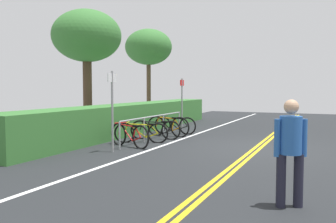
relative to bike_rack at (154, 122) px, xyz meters
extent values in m
cube|color=#232628|center=(-0.34, -3.56, -0.63)|extent=(31.85, 12.69, 0.05)
cube|color=gold|center=(-0.34, -3.64, -0.60)|extent=(28.66, 0.10, 0.00)
cube|color=gold|center=(-0.34, -3.48, -0.60)|extent=(28.66, 0.10, 0.00)
cube|color=white|center=(-0.34, -0.84, -0.60)|extent=(28.66, 0.12, 0.00)
cylinder|color=#9EA0A5|center=(-2.24, 0.00, -0.21)|extent=(0.05, 0.05, 0.80)
cylinder|color=#9EA0A5|center=(-0.75, 0.00, -0.21)|extent=(0.05, 0.05, 0.80)
cylinder|color=#9EA0A5|center=(0.75, 0.00, -0.21)|extent=(0.05, 0.05, 0.80)
cylinder|color=#9EA0A5|center=(2.24, 0.00, -0.21)|extent=(0.05, 0.05, 0.80)
cylinder|color=#9EA0A5|center=(0.00, 0.00, 0.19)|extent=(4.48, 0.04, 0.04)
torus|color=black|center=(-1.53, 0.48, -0.27)|extent=(0.30, 0.69, 0.72)
torus|color=black|center=(-1.87, -0.48, -0.27)|extent=(0.30, 0.69, 0.72)
cylinder|color=red|center=(-1.66, 0.12, -0.19)|extent=(0.23, 0.56, 0.49)
cylinder|color=red|center=(-1.68, 0.05, 0.02)|extent=(0.27, 0.67, 0.07)
cylinder|color=red|center=(-1.77, -0.21, -0.21)|extent=(0.09, 0.17, 0.44)
cylinder|color=red|center=(-1.81, -0.32, -0.35)|extent=(0.16, 0.36, 0.18)
cylinder|color=red|center=(-1.84, -0.38, -0.13)|extent=(0.12, 0.25, 0.30)
cylinder|color=red|center=(-1.54, 0.43, -0.12)|extent=(0.08, 0.14, 0.33)
cube|color=black|center=(-1.80, -0.27, 0.04)|extent=(0.14, 0.22, 0.05)
cylinder|color=red|center=(-1.56, 0.38, 0.09)|extent=(0.44, 0.18, 0.03)
torus|color=black|center=(-1.05, 0.55, -0.30)|extent=(0.28, 0.66, 0.68)
torus|color=black|center=(-0.70, -0.47, -0.30)|extent=(0.28, 0.66, 0.68)
cylinder|color=yellow|center=(-0.92, 0.17, -0.22)|extent=(0.24, 0.59, 0.46)
cylinder|color=yellow|center=(-0.90, 0.10, -0.02)|extent=(0.28, 0.71, 0.07)
cylinder|color=yellow|center=(-0.80, -0.18, -0.23)|extent=(0.09, 0.18, 0.41)
cylinder|color=yellow|center=(-0.76, -0.29, -0.36)|extent=(0.16, 0.38, 0.17)
cylinder|color=yellow|center=(-0.73, -0.36, -0.16)|extent=(0.12, 0.26, 0.29)
cylinder|color=yellow|center=(-1.03, 0.50, -0.15)|extent=(0.08, 0.15, 0.31)
cube|color=black|center=(-0.77, -0.25, 0.00)|extent=(0.14, 0.22, 0.05)
cylinder|color=yellow|center=(-1.02, 0.45, 0.05)|extent=(0.44, 0.18, 0.03)
torus|color=black|center=(-0.09, 0.50, -0.29)|extent=(0.23, 0.67, 0.68)
torus|color=black|center=(0.18, -0.54, -0.29)|extent=(0.23, 0.67, 0.68)
cylinder|color=black|center=(0.01, 0.11, -0.22)|extent=(0.19, 0.61, 0.47)
cylinder|color=black|center=(0.03, 0.04, -0.01)|extent=(0.22, 0.72, 0.07)
cylinder|color=black|center=(0.10, -0.24, -0.23)|extent=(0.08, 0.18, 0.42)
cylinder|color=black|center=(0.13, -0.36, -0.36)|extent=(0.13, 0.39, 0.17)
cylinder|color=black|center=(0.15, -0.43, -0.16)|extent=(0.10, 0.27, 0.29)
cylinder|color=black|center=(-0.08, 0.45, -0.15)|extent=(0.07, 0.15, 0.31)
cube|color=black|center=(0.12, -0.31, 0.00)|extent=(0.13, 0.21, 0.05)
cylinder|color=black|center=(-0.07, 0.40, 0.05)|extent=(0.45, 0.14, 0.03)
torus|color=black|center=(0.97, 0.39, -0.26)|extent=(0.10, 0.76, 0.75)
torus|color=black|center=(0.91, -0.57, -0.26)|extent=(0.10, 0.76, 0.75)
cylinder|color=orange|center=(0.94, 0.03, -0.17)|extent=(0.07, 0.56, 0.52)
cylinder|color=orange|center=(0.94, -0.03, 0.06)|extent=(0.08, 0.66, 0.07)
cylinder|color=orange|center=(0.93, -0.30, -0.19)|extent=(0.05, 0.16, 0.46)
cylinder|color=orange|center=(0.92, -0.40, -0.33)|extent=(0.06, 0.35, 0.19)
cylinder|color=orange|center=(0.91, -0.47, -0.11)|extent=(0.05, 0.24, 0.32)
cylinder|color=orange|center=(0.96, 0.34, -0.09)|extent=(0.04, 0.13, 0.34)
cube|color=black|center=(0.92, -0.36, 0.07)|extent=(0.09, 0.20, 0.05)
cylinder|color=orange|center=(0.96, 0.29, 0.13)|extent=(0.46, 0.06, 0.03)
torus|color=black|center=(1.69, 0.47, -0.29)|extent=(0.08, 0.68, 0.68)
torus|color=black|center=(1.73, -0.55, -0.29)|extent=(0.08, 0.68, 0.68)
cylinder|color=black|center=(1.70, 0.09, -0.21)|extent=(0.06, 0.59, 0.47)
cylinder|color=black|center=(1.71, 0.02, -0.01)|extent=(0.06, 0.70, 0.07)
cylinder|color=black|center=(1.72, -0.26, -0.23)|extent=(0.04, 0.17, 0.42)
cylinder|color=black|center=(1.72, -0.37, -0.36)|extent=(0.05, 0.37, 0.17)
cylinder|color=black|center=(1.72, -0.44, -0.16)|extent=(0.05, 0.25, 0.29)
cylinder|color=black|center=(1.69, 0.42, -0.14)|extent=(0.04, 0.14, 0.31)
cube|color=black|center=(1.72, -0.33, 0.00)|extent=(0.09, 0.20, 0.05)
cylinder|color=black|center=(1.69, 0.37, 0.06)|extent=(0.46, 0.04, 0.03)
cylinder|color=#1E1E2D|center=(-5.46, -5.06, -0.21)|extent=(0.14, 0.14, 0.79)
cylinder|color=#1E1E2D|center=(-5.59, -4.83, -0.21)|extent=(0.14, 0.14, 0.79)
cylinder|color=#2659A5|center=(-5.53, -4.94, 0.46)|extent=(0.32, 0.32, 0.56)
sphere|color=tan|center=(-5.53, -4.94, 0.88)|extent=(0.21, 0.21, 0.21)
cylinder|color=#2659A5|center=(-5.43, -5.12, 0.42)|extent=(0.09, 0.09, 0.55)
cylinder|color=#2659A5|center=(-5.62, -4.77, 0.42)|extent=(0.09, 0.09, 0.55)
cylinder|color=gray|center=(-2.67, -0.05, 0.50)|extent=(0.06, 0.06, 2.21)
cube|color=white|center=(-2.67, -0.05, 1.43)|extent=(0.36, 0.06, 0.24)
cylinder|color=gray|center=(3.12, 0.24, 0.47)|extent=(0.06, 0.06, 2.16)
cube|color=red|center=(3.12, 0.24, 1.37)|extent=(0.36, 0.03, 0.24)
cube|color=#387533|center=(1.50, 1.75, -0.04)|extent=(13.48, 1.33, 1.13)
cylinder|color=#473323|center=(0.90, 3.43, 0.84)|extent=(0.36, 0.36, 2.90)
ellipsoid|color=#387533|center=(0.90, 3.43, 3.22)|extent=(2.75, 2.75, 2.06)
cylinder|color=brown|center=(6.61, 3.60, 0.95)|extent=(0.23, 0.23, 3.11)
ellipsoid|color=#387533|center=(6.61, 3.60, 3.38)|extent=(2.54, 2.54, 1.93)
camera|label=1|loc=(-11.02, -5.44, 1.14)|focal=38.67mm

